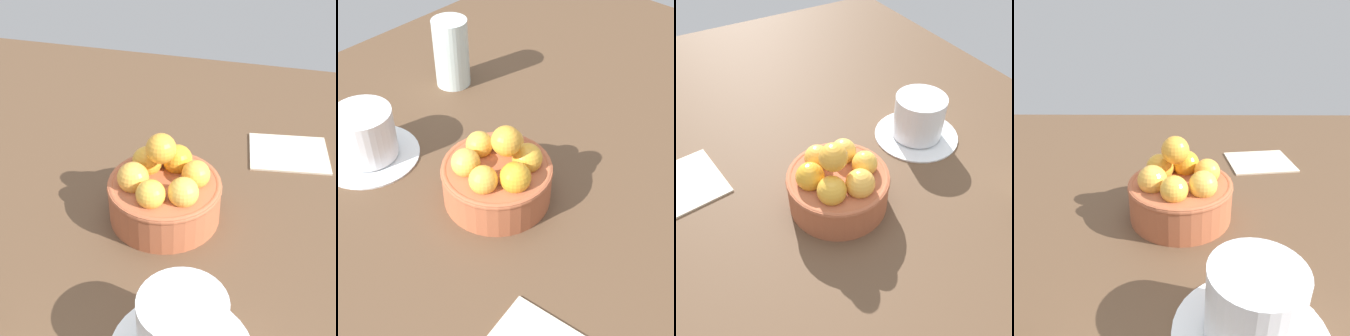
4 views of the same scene
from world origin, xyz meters
TOP-DOWN VIEW (x-y plane):
  - ground_plane at (0.00, 0.00)cm, footprint 139.97×99.85cm
  - terracotta_bowl at (0.07, -0.07)cm, footprint 14.68×14.68cm
  - coffee_cup at (-6.71, 19.75)cm, footprint 14.70×14.70cm
  - folded_napkin at (-15.22, -18.45)cm, footprint 13.13×11.28cm

SIDE VIEW (x-z plane):
  - ground_plane at x=0.00cm, z-range -3.70..0.00cm
  - folded_napkin at x=-15.22cm, z-range 0.00..0.60cm
  - coffee_cup at x=-6.71cm, z-range -0.46..7.53cm
  - terracotta_bowl at x=0.07cm, z-range -1.91..9.94cm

